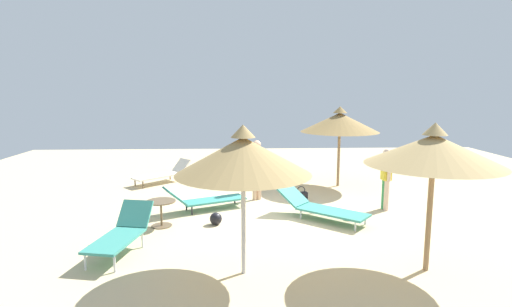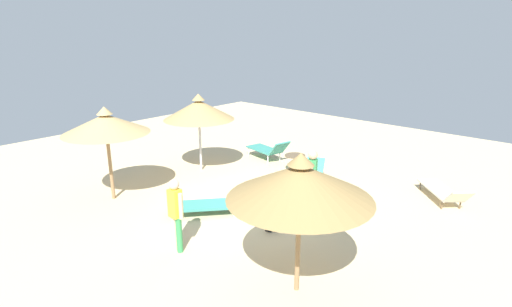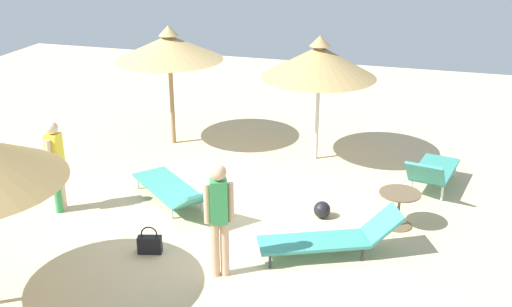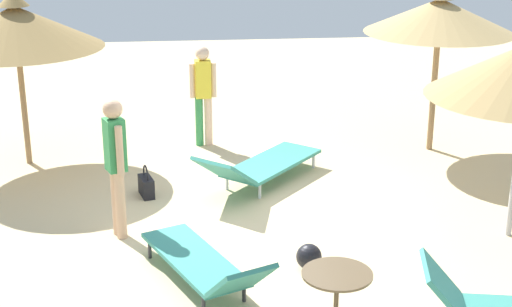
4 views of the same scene
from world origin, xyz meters
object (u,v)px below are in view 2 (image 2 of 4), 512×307
at_px(parasol_umbrella_near_left, 106,124).
at_px(side_table_round, 295,161).
at_px(lounge_chair_far_right, 310,180).
at_px(parasol_umbrella_far_left, 199,110).
at_px(lounge_chair_center, 268,149).
at_px(lounge_chair_front, 444,191).
at_px(beach_ball, 272,179).
at_px(lounge_chair_edge, 218,202).
at_px(person_standing_back, 176,211).
at_px(parasol_umbrella_back, 300,182).
at_px(person_standing_near_right, 312,179).
at_px(handbag, 271,223).

bearing_deg(parasol_umbrella_near_left, side_table_round, -116.47).
relative_size(parasol_umbrella_near_left, lounge_chair_far_right, 1.20).
height_order(parasol_umbrella_far_left, lounge_chair_center, parasol_umbrella_far_left).
height_order(parasol_umbrella_near_left, parasol_umbrella_far_left, parasol_umbrella_near_left).
height_order(lounge_chair_front, beach_ball, lounge_chair_front).
relative_size(parasol_umbrella_near_left, lounge_chair_edge, 1.20).
bearing_deg(lounge_chair_far_right, person_standing_back, 88.18).
bearing_deg(parasol_umbrella_back, person_standing_near_right, -60.42).
xyz_separation_m(lounge_chair_far_right, person_standing_back, (0.16, 4.93, 0.64)).
relative_size(person_standing_back, handbag, 3.64).
relative_size(lounge_chair_far_right, person_standing_back, 1.34).
relative_size(lounge_chair_front, person_standing_back, 1.15).
xyz_separation_m(lounge_chair_edge, beach_ball, (0.31, -2.62, -0.17)).
bearing_deg(handbag, person_standing_back, 67.52).
bearing_deg(parasol_umbrella_near_left, parasol_umbrella_back, -179.72).
bearing_deg(parasol_umbrella_near_left, beach_ball, -124.03).
bearing_deg(side_table_round, person_standing_back, 100.66).
bearing_deg(handbag, lounge_chair_far_right, -75.01).
relative_size(lounge_chair_edge, beach_ball, 7.53).
distance_m(person_standing_back, beach_ball, 4.73).
bearing_deg(parasol_umbrella_back, side_table_round, -53.37).
distance_m(lounge_chair_center, beach_ball, 2.45).
height_order(lounge_chair_front, lounge_chair_center, lounge_chair_center).
distance_m(parasol_umbrella_back, parasol_umbrella_near_left, 6.52).
height_order(parasol_umbrella_far_left, beach_ball, parasol_umbrella_far_left).
distance_m(parasol_umbrella_far_left, beach_ball, 3.38).
relative_size(parasol_umbrella_back, lounge_chair_edge, 1.19).
height_order(parasol_umbrella_far_left, lounge_chair_edge, parasol_umbrella_far_left).
relative_size(lounge_chair_front, beach_ball, 6.45).
distance_m(lounge_chair_far_right, beach_ball, 1.27).
bearing_deg(lounge_chair_far_right, side_table_round, -36.14).
bearing_deg(lounge_chair_far_right, handbag, 104.99).
bearing_deg(person_standing_back, side_table_round, -79.34).
distance_m(person_standing_near_right, person_standing_back, 3.64).
height_order(parasol_umbrella_far_left, lounge_chair_far_right, parasol_umbrella_far_left).
xyz_separation_m(parasol_umbrella_far_left, handbag, (-4.60, 1.74, -1.98)).
height_order(parasol_umbrella_back, person_standing_back, parasol_umbrella_back).
height_order(lounge_chair_far_right, lounge_chair_center, lounge_chair_center).
xyz_separation_m(lounge_chair_far_right, person_standing_near_right, (-1.03, 1.48, 0.71)).
relative_size(parasol_umbrella_back, handbag, 5.83).
xyz_separation_m(lounge_chair_far_right, lounge_chair_center, (2.84, -1.41, 0.12)).
bearing_deg(person_standing_near_right, lounge_chair_edge, 38.46).
distance_m(lounge_chair_edge, person_standing_back, 2.16).
xyz_separation_m(lounge_chair_edge, person_standing_near_right, (-1.91, -1.52, 0.70)).
height_order(parasol_umbrella_back, lounge_chair_front, parasol_umbrella_back).
distance_m(parasol_umbrella_far_left, lounge_chair_front, 7.94).
distance_m(parasol_umbrella_back, parasol_umbrella_far_left, 7.28).
height_order(lounge_chair_edge, side_table_round, lounge_chair_edge).
distance_m(parasol_umbrella_near_left, lounge_chair_edge, 3.79).
bearing_deg(side_table_round, lounge_chair_front, -170.38).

